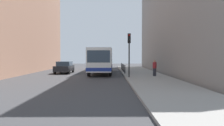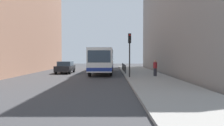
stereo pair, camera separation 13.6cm
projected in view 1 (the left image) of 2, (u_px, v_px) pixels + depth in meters
ground_plane at (94, 76)px, 23.65m from camera, size 80.00×80.00×0.00m
sidewalk at (144, 75)px, 23.69m from camera, size 4.40×40.00×0.15m
building_left at (3, 20)px, 27.34m from camera, size 7.00×32.00×13.28m
building_right at (189, 6)px, 27.49m from camera, size 7.00×32.00×16.63m
bus at (102, 59)px, 27.30m from camera, size 2.70×11.06×3.00m
car_beside_bus at (64, 67)px, 27.44m from camera, size 1.89×4.41×1.48m
traffic_light at (129, 47)px, 20.78m from camera, size 0.28×0.33×4.10m
bollard_near at (125, 69)px, 25.29m from camera, size 0.11×0.11×0.95m
bollard_mid at (124, 68)px, 27.80m from camera, size 0.11×0.11×0.95m
bollard_far at (122, 67)px, 30.31m from camera, size 0.11×0.11×0.95m
bollard_farthest at (121, 66)px, 32.82m from camera, size 0.11×0.11×0.95m
pedestrian_near_signal at (155, 68)px, 22.04m from camera, size 0.38×0.38×1.59m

